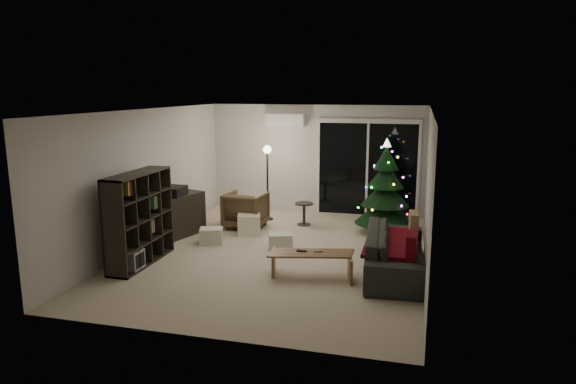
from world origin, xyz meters
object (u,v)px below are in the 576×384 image
media_cabinet (174,216)px  christmas_tree (385,187)px  armchair (246,210)px  bookshelf (129,218)px  coffee_table (311,265)px  sofa (396,252)px

media_cabinet → christmas_tree: christmas_tree is taller
armchair → christmas_tree: christmas_tree is taller
bookshelf → armchair: (1.13, 2.58, -0.39)m
armchair → christmas_tree: (2.84, 0.25, 0.58)m
bookshelf → coffee_table: 3.11m
bookshelf → coffee_table: (3.06, 0.07, -0.56)m
bookshelf → armchair: 2.84m
coffee_table → christmas_tree: 3.00m
coffee_table → bookshelf: bearing=168.5°
bookshelf → sofa: (4.30, 0.62, -0.43)m
sofa → coffee_table: sofa is taller
armchair → bookshelf: bearing=69.1°
armchair → sofa: size_ratio=0.36×
armchair → media_cabinet: bearing=44.9°
christmas_tree → armchair: bearing=-175.0°
media_cabinet → sofa: 4.40m
armchair → sofa: bearing=150.9°
armchair → coffee_table: armchair is taller
media_cabinet → coffee_table: media_cabinet is taller
media_cabinet → christmas_tree: size_ratio=0.69×
media_cabinet → armchair: bearing=58.8°
bookshelf → christmas_tree: bearing=39.0°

